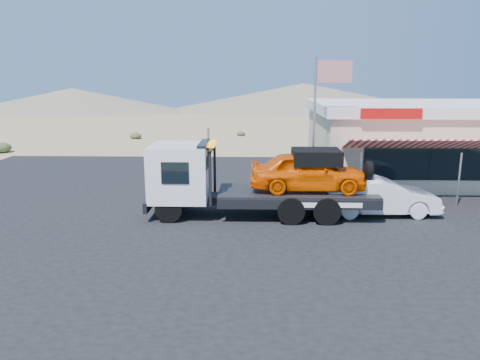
{
  "coord_description": "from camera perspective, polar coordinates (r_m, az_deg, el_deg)",
  "views": [
    {
      "loc": [
        2.09,
        -15.51,
        5.23
      ],
      "look_at": [
        1.63,
        1.27,
        1.5
      ],
      "focal_mm": 35.0,
      "sensor_mm": 36.0,
      "label": 1
    }
  ],
  "objects": [
    {
      "name": "ground",
      "position": [
        16.5,
        -5.82,
        -6.02
      ],
      "size": [
        120.0,
        120.0,
        0.0
      ],
      "primitive_type": "plane",
      "color": "#9D8659",
      "rests_on": "ground"
    },
    {
      "name": "tow_truck",
      "position": [
        17.65,
        1.92,
        0.4
      ],
      "size": [
        8.46,
        2.51,
        2.83
      ],
      "color": "black",
      "rests_on": "asphalt_lot"
    },
    {
      "name": "asphalt_lot",
      "position": [
        19.23,
        1.24,
        -3.22
      ],
      "size": [
        32.0,
        24.0,
        0.02
      ],
      "primitive_type": "cube",
      "color": "black",
      "rests_on": "ground"
    },
    {
      "name": "white_sedan",
      "position": [
        18.7,
        16.74,
        -1.92
      ],
      "size": [
        4.38,
        1.65,
        1.43
      ],
      "primitive_type": "imported",
      "rotation": [
        0.0,
        0.0,
        1.6
      ],
      "color": "silver",
      "rests_on": "asphalt_lot"
    },
    {
      "name": "distant_hills",
      "position": [
        71.71,
        -8.08,
        9.73
      ],
      "size": [
        126.0,
        48.0,
        4.2
      ],
      "color": "#726B59",
      "rests_on": "ground"
    },
    {
      "name": "jerky_store",
      "position": [
        26.09,
        20.43,
        4.61
      ],
      "size": [
        10.4,
        9.97,
        3.9
      ],
      "color": "#C0B291",
      "rests_on": "asphalt_lot"
    },
    {
      "name": "flagpole",
      "position": [
        20.26,
        9.73,
        8.21
      ],
      "size": [
        1.55,
        0.1,
        6.0
      ],
      "color": "#99999E",
      "rests_on": "asphalt_lot"
    }
  ]
}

